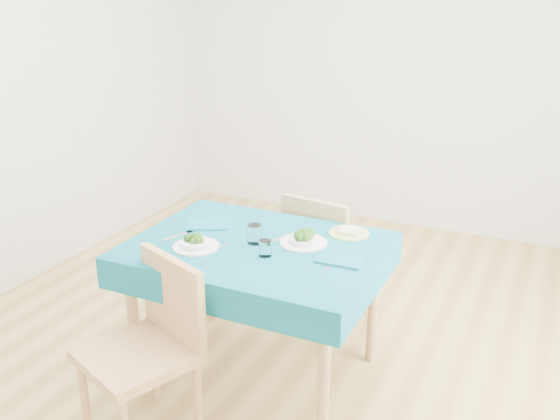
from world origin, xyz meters
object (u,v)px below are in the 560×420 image
at_px(chair_far, 330,240).
at_px(chair_near, 134,328).
at_px(table, 257,310).
at_px(side_plate, 349,233).
at_px(bowl_near, 196,241).
at_px(bowl_far, 304,237).

bearing_deg(chair_far, chair_near, 82.59).
relative_size(table, side_plate, 5.80).
bearing_deg(chair_near, table, 90.69).
bearing_deg(bowl_near, chair_far, 66.04).
bearing_deg(chair_far, bowl_far, 106.06).
xyz_separation_m(bowl_near, side_plate, (0.64, 0.50, -0.03)).
height_order(chair_near, chair_far, chair_near).
bearing_deg(table, chair_near, -111.34).
distance_m(chair_near, bowl_near, 0.56).
relative_size(chair_near, side_plate, 5.26).
height_order(table, chair_far, chair_far).
bearing_deg(bowl_far, table, -152.11).
xyz_separation_m(chair_near, bowl_near, (0.01, 0.51, 0.22)).
xyz_separation_m(chair_far, side_plate, (0.25, -0.38, 0.22)).
relative_size(chair_far, bowl_far, 4.41).
height_order(table, side_plate, side_plate).
bearing_deg(table, chair_far, 79.41).
distance_m(bowl_far, side_plate, 0.28).
distance_m(table, bowl_far, 0.48).
xyz_separation_m(chair_near, chair_far, (0.40, 1.39, -0.03)).
bearing_deg(bowl_near, side_plate, 38.28).
xyz_separation_m(bowl_near, bowl_far, (0.47, 0.28, 0.00)).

